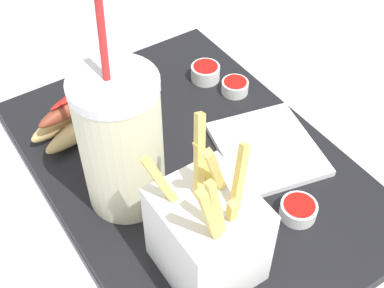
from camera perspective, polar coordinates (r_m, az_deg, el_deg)
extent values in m
cube|color=silver|center=(0.62, 0.00, -3.85)|extent=(2.40, 2.40, 0.02)
cube|color=black|center=(0.61, 0.00, -2.63)|extent=(0.45, 0.31, 0.02)
cylinder|color=beige|center=(0.52, -7.85, -0.15)|extent=(0.08, 0.08, 0.15)
cylinder|color=white|center=(0.46, -8.82, 6.60)|extent=(0.08, 0.08, 0.01)
cylinder|color=red|center=(0.44, -9.79, 11.21)|extent=(0.02, 0.02, 0.08)
cube|color=white|center=(0.48, 1.68, -10.08)|extent=(0.09, 0.08, 0.10)
cube|color=#E5C660|center=(0.43, 4.34, -8.04)|extent=(0.02, 0.02, 0.06)
cube|color=#E5C660|center=(0.42, 5.11, -4.38)|extent=(0.02, 0.03, 0.07)
cube|color=#E5C660|center=(0.43, -3.15, -4.56)|extent=(0.03, 0.03, 0.06)
cube|color=#E5C660|center=(0.40, 2.21, -8.73)|extent=(0.01, 0.03, 0.09)
cube|color=#E5C660|center=(0.41, 2.76, -7.79)|extent=(0.02, 0.01, 0.07)
cube|color=#E5C660|center=(0.43, 0.80, -2.43)|extent=(0.04, 0.03, 0.09)
cube|color=#E5C660|center=(0.42, 2.64, -3.17)|extent=(0.02, 0.03, 0.08)
cube|color=#E5C660|center=(0.44, 1.82, -3.83)|extent=(0.03, 0.01, 0.08)
ellipsoid|color=tan|center=(0.66, -11.22, 4.36)|extent=(0.07, 0.18, 0.03)
ellipsoid|color=tan|center=(0.64, -9.67, 3.32)|extent=(0.07, 0.18, 0.03)
ellipsoid|color=brown|center=(0.63, -10.77, 5.60)|extent=(0.06, 0.16, 0.02)
ellipsoid|color=red|center=(0.63, -10.93, 6.51)|extent=(0.04, 0.12, 0.01)
cylinder|color=white|center=(0.56, 11.61, -7.12)|extent=(0.04, 0.04, 0.02)
cylinder|color=#B2140F|center=(0.55, 11.70, -6.74)|extent=(0.03, 0.03, 0.01)
cylinder|color=white|center=(0.70, 1.49, 7.84)|extent=(0.04, 0.04, 0.02)
cylinder|color=#B2140F|center=(0.70, 1.50, 8.38)|extent=(0.03, 0.03, 0.01)
cylinder|color=white|center=(0.68, 4.74, 6.27)|extent=(0.04, 0.04, 0.02)
cylinder|color=#B2140F|center=(0.68, 4.77, 6.67)|extent=(0.03, 0.03, 0.01)
cube|color=white|center=(0.61, 8.28, -0.50)|extent=(0.14, 0.13, 0.01)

